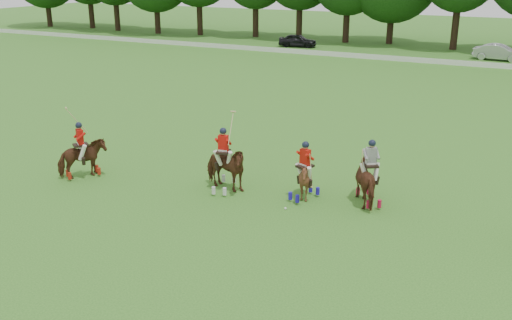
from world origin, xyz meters
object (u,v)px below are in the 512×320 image
at_px(car_left, 298,41).
at_px(polo_stripe_a, 370,180).
at_px(car_mid, 499,52).
at_px(polo_ball, 285,208).
at_px(polo_red_a, 82,158).
at_px(polo_red_c, 305,179).
at_px(polo_red_b, 224,168).

distance_m(car_left, polo_stripe_a, 41.46).
bearing_deg(car_mid, polo_ball, -179.13).
xyz_separation_m(car_mid, polo_red_a, (-12.07, -39.74, 0.11)).
distance_m(polo_red_a, polo_red_c, 9.02).
distance_m(polo_stripe_a, polo_ball, 3.18).
distance_m(car_mid, polo_red_b, 38.88).
xyz_separation_m(polo_red_a, polo_ball, (8.59, 0.76, -0.78)).
bearing_deg(polo_stripe_a, car_mid, 88.36).
distance_m(polo_red_b, polo_stripe_a, 5.41).
bearing_deg(polo_red_c, polo_stripe_a, 17.96).
distance_m(polo_red_c, polo_stripe_a, 2.31).
xyz_separation_m(polo_red_b, polo_red_c, (3.05, 0.57, -0.12)).
xyz_separation_m(car_mid, polo_stripe_a, (-1.06, -37.08, 0.14)).
relative_size(polo_red_c, polo_stripe_a, 0.93).
bearing_deg(polo_red_a, car_mid, 73.10).
height_order(polo_red_a, polo_red_c, polo_red_a).
bearing_deg(polo_stripe_a, polo_red_c, -162.04).
relative_size(car_left, car_mid, 0.89).
distance_m(car_left, polo_ball, 42.19).
distance_m(car_mid, polo_red_a, 41.53).
height_order(polo_red_a, polo_ball, polo_red_a).
height_order(polo_red_a, polo_red_b, polo_red_b).
distance_m(polo_red_c, polo_ball, 1.41).
bearing_deg(polo_stripe_a, car_left, 116.57).
xyz_separation_m(car_left, polo_ball, (16.13, -38.98, -0.62)).
bearing_deg(polo_ball, polo_red_a, -174.97).
bearing_deg(polo_ball, car_mid, 84.90).
relative_size(polo_red_a, polo_stripe_a, 1.19).
xyz_separation_m(polo_red_c, polo_ball, (-0.22, -1.19, -0.74)).
bearing_deg(car_left, polo_stripe_a, -162.45).
bearing_deg(polo_ball, polo_stripe_a, 38.19).
height_order(polo_red_c, polo_stripe_a, polo_stripe_a).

